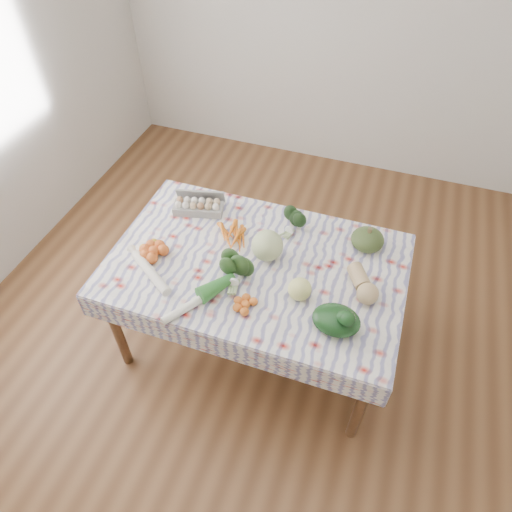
% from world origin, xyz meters
% --- Properties ---
extents(ground, '(4.50, 4.50, 0.00)m').
position_xyz_m(ground, '(0.00, 0.00, 0.00)').
color(ground, brown).
rests_on(ground, ground).
extents(wall_back, '(4.00, 0.04, 2.80)m').
position_xyz_m(wall_back, '(0.00, 2.25, 1.40)').
color(wall_back, silver).
rests_on(wall_back, ground).
extents(dining_table, '(1.60, 1.00, 0.75)m').
position_xyz_m(dining_table, '(0.00, 0.00, 0.68)').
color(dining_table, brown).
rests_on(dining_table, ground).
extents(tablecloth, '(1.66, 1.06, 0.01)m').
position_xyz_m(tablecloth, '(0.00, 0.00, 0.76)').
color(tablecloth, white).
rests_on(tablecloth, dining_table).
extents(egg_carton, '(0.33, 0.19, 0.08)m').
position_xyz_m(egg_carton, '(-0.48, 0.29, 0.80)').
color(egg_carton, '#969692').
rests_on(egg_carton, tablecloth).
extents(carrot_bunch, '(0.28, 0.27, 0.04)m').
position_xyz_m(carrot_bunch, '(-0.19, 0.15, 0.78)').
color(carrot_bunch, orange).
rests_on(carrot_bunch, tablecloth).
extents(kale_bunch, '(0.17, 0.16, 0.13)m').
position_xyz_m(kale_bunch, '(0.12, 0.33, 0.83)').
color(kale_bunch, '#193114').
rests_on(kale_bunch, tablecloth).
extents(kabocha_squash, '(0.25, 0.25, 0.12)m').
position_xyz_m(kabocha_squash, '(0.56, 0.33, 0.82)').
color(kabocha_squash, '#3C5024').
rests_on(kabocha_squash, tablecloth).
extents(cabbage, '(0.19, 0.19, 0.18)m').
position_xyz_m(cabbage, '(0.04, 0.07, 0.85)').
color(cabbage, '#BCCD8B').
rests_on(cabbage, tablecloth).
extents(butternut_squash, '(0.23, 0.27, 0.12)m').
position_xyz_m(butternut_squash, '(0.60, -0.00, 0.82)').
color(butternut_squash, tan).
rests_on(butternut_squash, tablecloth).
extents(orange_cluster, '(0.27, 0.27, 0.07)m').
position_xyz_m(orange_cluster, '(-0.57, -0.13, 0.80)').
color(orange_cluster, orange).
rests_on(orange_cluster, tablecloth).
extents(broccoli, '(0.19, 0.19, 0.11)m').
position_xyz_m(broccoli, '(-0.07, -0.16, 0.82)').
color(broccoli, '#274A1D').
rests_on(broccoli, tablecloth).
extents(mandarin_cluster, '(0.19, 0.19, 0.05)m').
position_xyz_m(mandarin_cluster, '(0.05, -0.31, 0.79)').
color(mandarin_cluster, orange).
rests_on(mandarin_cluster, tablecloth).
extents(grapefruit, '(0.16, 0.16, 0.12)m').
position_xyz_m(grapefruit, '(0.29, -0.15, 0.82)').
color(grapefruit, '#E1E57E').
rests_on(grapefruit, tablecloth).
extents(spinach_bag, '(0.24, 0.19, 0.11)m').
position_xyz_m(spinach_bag, '(0.51, -0.28, 0.82)').
color(spinach_bag, black).
rests_on(spinach_bag, tablecloth).
extents(daikon, '(0.34, 0.25, 0.05)m').
position_xyz_m(daikon, '(-0.52, -0.28, 0.79)').
color(daikon, white).
rests_on(daikon, tablecloth).
extents(leek, '(0.27, 0.39, 0.05)m').
position_xyz_m(leek, '(-0.19, -0.37, 0.79)').
color(leek, white).
rests_on(leek, tablecloth).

